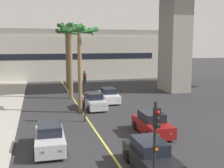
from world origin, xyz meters
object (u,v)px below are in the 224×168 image
car_queue_third (109,96)px  traffic_light_median_far (85,89)px  car_queue_front (150,156)px  traffic_light_median_near (155,140)px  car_queue_second (152,124)px  palm_tree_near_median (70,43)px  car_queue_fourth (94,101)px  palm_tree_mid_median (67,39)px  palm_tree_far_median (79,42)px  car_queue_fifth (50,138)px

car_queue_third → traffic_light_median_far: bearing=-118.3°
car_queue_front → traffic_light_median_near: 3.80m
car_queue_second → palm_tree_near_median: size_ratio=0.47×
car_queue_second → traffic_light_median_near: size_ratio=0.98×
car_queue_fourth → palm_tree_near_median: palm_tree_near_median is taller
car_queue_fourth → traffic_light_median_far: traffic_light_median_far is taller
car_queue_front → traffic_light_median_far: traffic_light_median_far is taller
car_queue_second → car_queue_fourth: (-2.39, 8.83, 0.00)m
palm_tree_mid_median → car_queue_fourth: bearing=-86.5°
palm_tree_mid_median → palm_tree_far_median: bearing=-92.2°
traffic_light_median_near → palm_tree_mid_median: size_ratio=0.49×
car_queue_front → palm_tree_mid_median: size_ratio=0.48×
palm_tree_mid_median → palm_tree_far_median: (-0.63, -16.35, -0.55)m
traffic_light_median_far → car_queue_fifth: bearing=-119.3°
traffic_light_median_near → palm_tree_near_median: bearing=91.2°
car_queue_fifth → palm_tree_mid_median: palm_tree_mid_median is taller
car_queue_third → palm_tree_far_median: bearing=-134.6°
palm_tree_near_median → palm_tree_mid_median: (0.62, 9.26, 0.58)m
palm_tree_near_median → car_queue_front: bearing=-85.5°
palm_tree_near_median → car_queue_third: bearing=-41.8°
traffic_light_median_near → traffic_light_median_far: size_ratio=1.00×
car_queue_second → traffic_light_median_far: (-4.06, 4.36, 1.99)m
car_queue_second → palm_tree_mid_median: (-3.32, 24.02, 6.30)m
car_queue_third → car_queue_fourth: bearing=-129.6°
car_queue_second → palm_tree_far_median: palm_tree_far_median is taller
car_queue_fifth → palm_tree_near_median: size_ratio=0.47×
car_queue_second → car_queue_fifth: same height
car_queue_second → car_queue_fourth: 9.15m
palm_tree_mid_median → car_queue_fifth: bearing=-98.6°
car_queue_second → car_queue_third: (-0.24, 11.43, 0.00)m
car_queue_fourth → palm_tree_far_median: 6.08m
car_queue_second → traffic_light_median_near: traffic_light_median_near is taller
car_queue_third → traffic_light_median_near: (-3.23, -19.80, 1.99)m
traffic_light_median_far → palm_tree_mid_median: palm_tree_mid_median is taller
car_queue_second → traffic_light_median_near: bearing=-112.5°
car_queue_third → car_queue_fifth: same height
car_queue_second → palm_tree_near_median: bearing=105.0°
car_queue_second → traffic_light_median_far: size_ratio=0.98×
car_queue_front → traffic_light_median_far: bearing=99.9°
car_queue_fourth → car_queue_fifth: (-4.75, -9.98, 0.00)m
car_queue_fifth → palm_tree_far_median: size_ratio=0.52×
car_queue_front → traffic_light_median_far: (-1.69, 9.68, 1.99)m
palm_tree_near_median → palm_tree_far_median: palm_tree_near_median is taller
traffic_light_median_far → car_queue_front: bearing=-80.1°
car_queue_front → traffic_light_median_far: 10.03m
car_queue_fifth → car_queue_fourth: bearing=64.5°
car_queue_front → car_queue_second: bearing=66.0°
car_queue_fourth → palm_tree_mid_median: size_ratio=0.48×
palm_tree_near_median → palm_tree_far_median: size_ratio=1.10×
car_queue_fifth → traffic_light_median_near: size_ratio=0.98×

